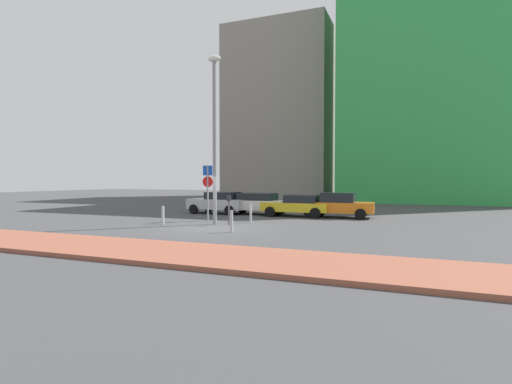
# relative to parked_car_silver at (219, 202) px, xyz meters

# --- Properties ---
(ground_plane) EXTENTS (120.00, 120.00, 0.00)m
(ground_plane) POSITION_rel_parked_car_silver_xyz_m (3.27, -7.14, -0.77)
(ground_plane) COLOR #424244
(sidewalk_brick) EXTENTS (40.00, 3.20, 0.14)m
(sidewalk_brick) POSITION_rel_parked_car_silver_xyz_m (3.27, -13.66, -0.70)
(sidewalk_brick) COLOR #93513D
(sidewalk_brick) RESTS_ON ground
(parked_car_silver) EXTENTS (4.20, 2.28, 1.48)m
(parked_car_silver) POSITION_rel_parked_car_silver_xyz_m (0.00, 0.00, 0.00)
(parked_car_silver) COLOR #B7BABF
(parked_car_silver) RESTS_ON ground
(parked_car_white) EXTENTS (4.41, 2.09, 1.42)m
(parked_car_white) POSITION_rel_parked_car_silver_xyz_m (2.55, 0.41, -0.01)
(parked_car_white) COLOR white
(parked_car_white) RESTS_ON ground
(parked_car_yellow) EXTENTS (4.20, 1.92, 1.34)m
(parked_car_yellow) POSITION_rel_parked_car_silver_xyz_m (5.52, -0.09, -0.06)
(parked_car_yellow) COLOR gold
(parked_car_yellow) RESTS_ON ground
(parked_car_orange) EXTENTS (4.47, 2.12, 1.52)m
(parked_car_orange) POSITION_rel_parked_car_silver_xyz_m (7.94, 0.20, 0.00)
(parked_car_orange) COLOR orange
(parked_car_orange) RESTS_ON ground
(parking_sign_post) EXTENTS (0.60, 0.12, 3.13)m
(parking_sign_post) POSITION_rel_parked_car_silver_xyz_m (1.55, -4.44, 1.20)
(parking_sign_post) COLOR gray
(parking_sign_post) RESTS_ON ground
(parking_meter) EXTENTS (0.18, 0.14, 1.51)m
(parking_meter) POSITION_rel_parked_car_silver_xyz_m (3.51, -5.79, 0.20)
(parking_meter) COLOR #4C4C51
(parking_meter) RESTS_ON ground
(street_lamp) EXTENTS (0.70, 0.36, 8.66)m
(street_lamp) POSITION_rel_parked_car_silver_xyz_m (2.70, -5.79, 4.21)
(street_lamp) COLOR gray
(street_lamp) RESTS_ON ground
(traffic_bollard_near) EXTENTS (0.15, 0.15, 0.95)m
(traffic_bollard_near) POSITION_rel_parked_car_silver_xyz_m (0.26, -6.88, -0.30)
(traffic_bollard_near) COLOR #B7B7BC
(traffic_bollard_near) RESTS_ON ground
(traffic_bollard_mid) EXTENTS (0.12, 0.12, 1.02)m
(traffic_bollard_mid) POSITION_rel_parked_car_silver_xyz_m (4.12, -4.33, -0.26)
(traffic_bollard_mid) COLOR #B7B7BC
(traffic_bollard_mid) RESTS_ON ground
(traffic_bollard_far) EXTENTS (0.13, 0.13, 0.97)m
(traffic_bollard_far) POSITION_rel_parked_car_silver_xyz_m (4.85, -8.29, -0.29)
(traffic_bollard_far) COLOR #B7B7BC
(traffic_bollard_far) RESTS_ON ground
(building_colorful_midrise) EXTENTS (17.97, 12.22, 26.45)m
(building_colorful_midrise) POSITION_rel_parked_car_silver_xyz_m (14.03, 21.23, 12.45)
(building_colorful_midrise) COLOR green
(building_colorful_midrise) RESTS_ON ground
(building_under_construction) EXTENTS (13.07, 12.00, 21.49)m
(building_under_construction) POSITION_rel_parked_car_silver_xyz_m (-3.60, 25.82, 9.97)
(building_under_construction) COLOR gray
(building_under_construction) RESTS_ON ground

